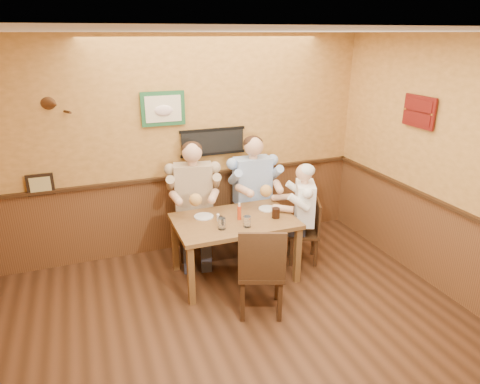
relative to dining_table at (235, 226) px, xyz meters
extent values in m
plane|color=#331C0F|center=(-0.38, -1.50, -0.66)|extent=(5.00, 5.00, 0.00)
cube|color=silver|center=(-0.38, -1.50, 2.14)|extent=(5.00, 5.00, 0.02)
cube|color=gold|center=(-0.38, 1.00, 0.74)|extent=(5.00, 0.02, 2.80)
cube|color=brown|center=(-0.38, 0.98, -0.16)|extent=(5.00, 0.02, 1.00)
cube|color=brown|center=(2.10, -1.50, -0.16)|extent=(0.02, 5.00, 1.00)
cube|color=black|center=(0.05, 0.96, 0.79)|extent=(0.88, 0.03, 0.34)
cube|color=#1E572E|center=(-0.58, 0.96, 1.26)|extent=(0.54, 0.03, 0.42)
cube|color=black|center=(-2.08, 0.96, 0.46)|extent=(0.30, 0.03, 0.26)
cube|color=maroon|center=(2.08, -0.45, 1.29)|extent=(0.03, 0.48, 0.36)
cube|color=brown|center=(0.00, 0.00, 0.07)|extent=(1.40, 0.90, 0.05)
cube|color=brown|center=(-0.64, -0.39, -0.31)|extent=(0.07, 0.07, 0.70)
cube|color=brown|center=(0.64, -0.39, -0.31)|extent=(0.07, 0.07, 0.70)
cube|color=brown|center=(-0.64, 0.39, -0.31)|extent=(0.07, 0.07, 0.70)
cube|color=brown|center=(0.64, 0.39, -0.31)|extent=(0.07, 0.07, 0.70)
cylinder|color=silver|center=(-0.22, -0.20, 0.16)|extent=(0.09, 0.09, 0.13)
cylinder|color=white|center=(0.06, -0.24, 0.16)|extent=(0.10, 0.10, 0.13)
cylinder|color=black|center=(0.47, -0.13, 0.15)|extent=(0.12, 0.12, 0.12)
cylinder|color=red|center=(0.05, -0.02, 0.18)|extent=(0.05, 0.05, 0.18)
cylinder|color=white|center=(-0.19, 0.02, 0.13)|extent=(0.04, 0.04, 0.09)
cylinder|color=black|center=(-0.19, -0.07, 0.14)|extent=(0.05, 0.05, 0.10)
cylinder|color=silver|center=(-0.32, 0.19, 0.10)|extent=(0.29, 0.29, 0.02)
cylinder|color=silver|center=(0.48, 0.14, 0.10)|extent=(0.25, 0.25, 0.01)
camera|label=1|loc=(-1.55, -4.29, 2.14)|focal=32.00mm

